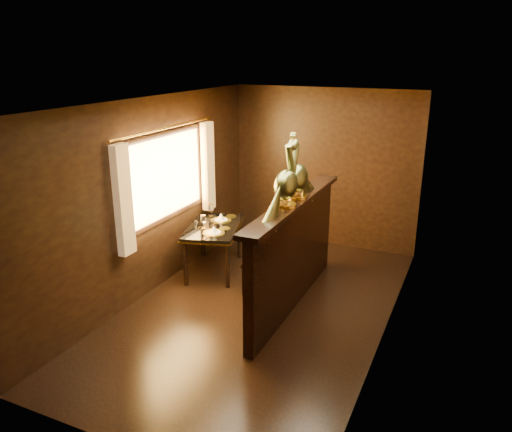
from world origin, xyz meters
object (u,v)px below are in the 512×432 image
Objects in this scene: dining_table at (213,230)px; peacock_left at (286,172)px; peacock_right at (298,166)px; chair_left at (271,249)px; chair_right at (280,236)px.

peacock_left is at bearing -46.64° from dining_table.
dining_table is 1.83m from peacock_right.
peacock_left is (0.35, -0.42, 1.13)m from chair_left.
chair_left reaches higher than dining_table.
peacock_left is (0.35, -0.75, 1.06)m from chair_right.
peacock_left reaches higher than peacock_right.
dining_table is 1.09× the size of chair_left.
dining_table is 1.63× the size of peacock_left.
dining_table is 1.03m from chair_right.
peacock_left is at bearing -90.00° from peacock_right.
chair_left is at bearing 171.06° from peacock_right.
peacock_right is at bearing -36.10° from chair_right.
dining_table is 1.09m from chair_left.
peacock_left is at bearing -46.36° from chair_left.
chair_right is 1.17m from peacock_right.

